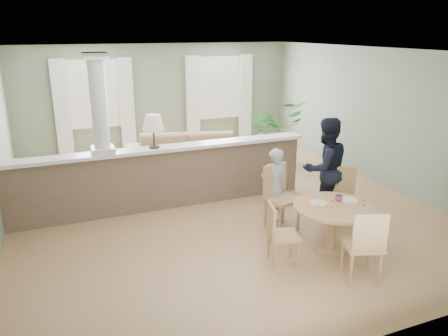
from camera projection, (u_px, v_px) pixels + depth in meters
name	position (u px, v px, depth m)	size (l,w,h in m)	color
ground	(217.00, 204.00, 7.95)	(8.00, 8.00, 0.00)	tan
room_shell	(202.00, 99.00, 7.94)	(7.02, 8.02, 2.71)	gray
pony_wall	(159.00, 170.00, 7.56)	(5.32, 0.38, 2.70)	#755C4B
sofa	(188.00, 154.00, 9.62)	(2.75, 1.08, 0.80)	#936B50
houseplant	(275.00, 131.00, 10.28)	(1.33, 1.15, 1.47)	#316F2C
dining_table	(333.00, 215.00, 6.14)	(1.13, 1.13, 0.77)	tan
chair_far_boy	(279.00, 194.00, 6.88)	(0.53, 0.53, 1.02)	tan
chair_far_man	(343.00, 194.00, 6.99)	(0.57, 0.57, 0.94)	tan
chair_near	(365.00, 243.00, 5.34)	(0.56, 0.56, 0.98)	tan
chair_side	(279.00, 232.00, 5.77)	(0.48, 0.48, 0.86)	tan
child_person	(274.00, 186.00, 6.99)	(0.46, 0.30, 1.27)	#9F9FA4
man_person	(325.00, 168.00, 7.17)	(0.83, 0.64, 1.70)	black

